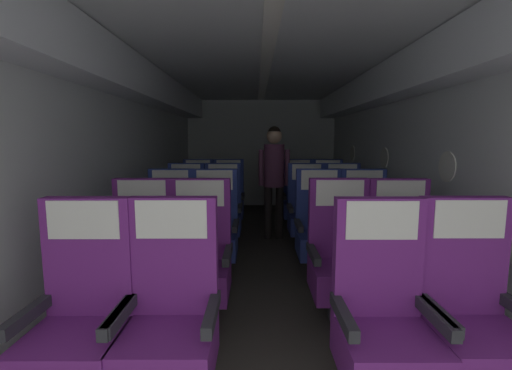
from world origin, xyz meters
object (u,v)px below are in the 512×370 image
seat_c_left_aisle (213,231)px  flight_attendant (273,171)px  seat_d_left_window (184,213)px  seat_d_left_aisle (221,213)px  seat_a_right_window (382,324)px  seat_d_right_aisle (341,213)px  seat_b_right_window (339,261)px  seat_c_right_aisle (363,231)px  seat_d_right_window (305,213)px  seat_a_left_window (79,324)px  seat_b_left_window (139,262)px  seat_e_left_window (196,201)px  seat_a_right_aisle (470,321)px  seat_b_left_aisle (198,262)px  seat_c_right_window (318,231)px  seat_a_left_aisle (169,322)px  seat_e_right_window (296,201)px  seat_e_right_aisle (327,201)px  seat_b_right_aisle (400,262)px  seat_e_left_aisle (227,201)px  seat_c_left_window (168,231)px

seat_c_left_aisle → flight_attendant: (0.67, 1.34, 0.50)m
seat_d_left_window → seat_d_left_aisle: bearing=0.2°
seat_a_right_window → seat_d_right_aisle: size_ratio=1.00×
seat_b_right_window → seat_c_right_aisle: 0.97m
seat_a_right_window → seat_b_right_window: bearing=89.7°
seat_d_left_window → seat_d_left_aisle: (0.47, 0.00, 0.00)m
seat_d_right_aisle → seat_d_right_window: bearing=-178.9°
seat_a_left_window → seat_b_left_window: bearing=89.5°
seat_c_left_aisle → seat_e_left_window: 1.86m
seat_a_right_aisle → seat_d_left_window: size_ratio=1.00×
seat_a_left_window → seat_b_left_aisle: (0.46, 0.89, 0.00)m
seat_c_right_window → seat_d_left_aisle: size_ratio=1.00×
seat_b_left_window → seat_b_left_aisle: same height
seat_c_left_aisle → seat_d_right_aisle: size_ratio=1.00×
seat_a_left_aisle → seat_d_right_aisle: 3.08m
seat_a_left_aisle → seat_e_right_window: same height
seat_b_left_aisle → seat_e_right_window: bearing=68.3°
seat_b_right_window → seat_c_left_aisle: bearing=140.9°
seat_e_right_aisle → seat_d_left_window: bearing=-155.7°
seat_c_right_aisle → seat_e_left_window: bearing=137.8°
seat_c_right_window → seat_d_right_window: bearing=90.2°
seat_b_right_aisle → seat_a_right_window: bearing=-117.4°
seat_a_right_window → seat_b_right_window: (0.00, 0.92, 0.00)m
seat_b_left_aisle → seat_c_left_aisle: size_ratio=1.00×
seat_a_left_window → seat_a_right_aisle: same height
seat_a_left_aisle → seat_a_right_window: size_ratio=1.00×
seat_d_right_aisle → seat_e_left_window: bearing=155.8°
seat_c_right_aisle → seat_e_left_window: size_ratio=1.00×
seat_a_right_window → seat_e_right_window: 3.59m
seat_a_right_aisle → seat_e_left_aisle: same height
seat_e_left_window → seat_e_right_window: 1.53m
seat_c_left_window → seat_c_right_window: 1.52m
seat_d_right_aisle → seat_a_left_aisle: bearing=-120.0°
seat_c_right_aisle → seat_b_right_window: bearing=-117.8°
seat_a_left_window → flight_attendant: flight_attendant is taller
seat_a_left_window → seat_b_right_window: bearing=30.6°
seat_c_right_aisle → seat_c_left_aisle: bearing=179.7°
seat_c_right_aisle → seat_c_right_window: same height
seat_d_right_window → flight_attendant: (-0.39, 0.45, 0.50)m
seat_c_left_window → seat_a_right_window: bearing=-49.9°
seat_d_right_window → seat_d_left_window: bearing=-179.9°
seat_d_left_window → seat_d_right_aisle: (2.00, 0.01, 0.00)m
seat_a_right_window → seat_d_left_aisle: 2.88m
seat_a_left_aisle → seat_a_right_window: same height
seat_a_right_aisle → seat_e_right_aisle: (-0.00, 3.55, 0.00)m
seat_a_right_aisle → seat_b_left_aisle: size_ratio=1.00×
seat_c_left_aisle → seat_d_left_aisle: (-0.00, 0.89, 0.00)m
seat_a_right_window → seat_e_right_aisle: 3.61m
seat_b_left_aisle → seat_c_left_aisle: bearing=89.5°
seat_e_left_aisle → seat_e_right_aisle: same height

